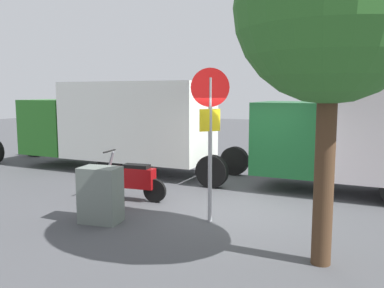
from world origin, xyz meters
TOP-DOWN VIEW (x-y plane):
  - ground_plane at (0.00, 0.00)m, footprint 60.00×60.00m
  - box_truck_near at (-2.79, -2.59)m, footprint 7.64×2.57m
  - box_truck_far at (5.20, -3.11)m, footprint 8.62×2.62m
  - motorcycle at (2.62, 0.12)m, footprint 1.81×0.55m
  - stop_sign at (0.34, 0.95)m, footprint 0.71×0.33m
  - street_tree at (-1.92, 2.24)m, footprint 2.78×2.78m
  - utility_cabinet at (2.36, 1.81)m, footprint 0.83×0.59m

SIDE VIEW (x-z plane):
  - ground_plane at x=0.00m, z-range 0.00..0.00m
  - motorcycle at x=2.62m, z-range -0.08..1.12m
  - utility_cabinet at x=2.36m, z-range 0.00..1.13m
  - box_truck_near at x=-2.79m, z-range 0.19..2.87m
  - box_truck_far at x=5.20m, z-range 0.16..3.10m
  - stop_sign at x=0.34m, z-range 0.51..3.60m
  - street_tree at x=-1.92m, z-range 1.19..6.40m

